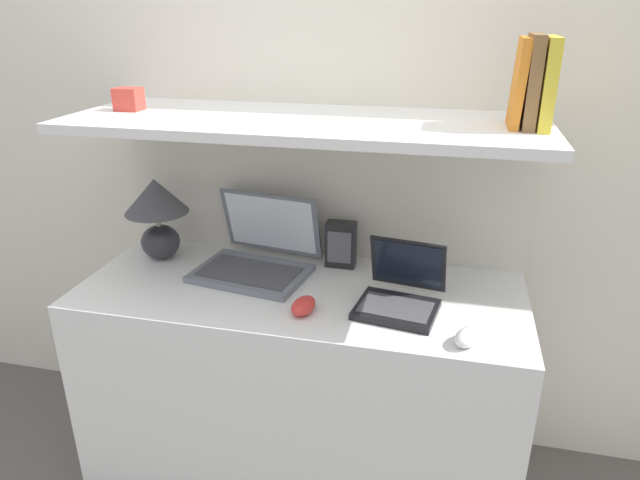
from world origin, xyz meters
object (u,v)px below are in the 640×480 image
second_mouse (468,337)px  shelf_gadget (129,99)px  book_yellow (546,83)px  laptop_large (257,257)px  book_orange (519,83)px  book_brown (532,82)px  computer_mouse (303,306)px  router_box (341,244)px  table_lamp (157,209)px  laptop_small (400,294)px

second_mouse → shelf_gadget: size_ratio=1.50×
book_yellow → shelf_gadget: book_yellow is taller
laptop_large → book_orange: 0.94m
laptop_large → shelf_gadget: 0.63m
laptop_large → book_brown: size_ratio=1.69×
computer_mouse → router_box: 0.34m
table_lamp → router_box: bearing=7.0°
computer_mouse → shelf_gadget: (-0.60, 0.21, 0.53)m
computer_mouse → book_yellow: book_yellow is taller
laptop_large → book_orange: (0.74, -0.03, 0.58)m
laptop_small → book_brown: bearing=20.3°
laptop_small → computer_mouse: bearing=-159.7°
book_yellow → book_brown: bearing=180.0°
table_lamp → second_mouse: 1.09m
laptop_small → computer_mouse: 0.28m
router_box → book_yellow: (0.55, -0.13, 0.55)m
table_lamp → shelf_gadget: bearing=-110.6°
shelf_gadget → book_orange: bearing=-0.0°
shelf_gadget → laptop_large: bearing=4.7°
second_mouse → laptop_large: bearing=156.1°
book_yellow → shelf_gadget: (-1.19, 0.00, -0.08)m
laptop_large → router_box: laptop_large is taller
table_lamp → book_yellow: size_ratio=1.24×
router_box → book_brown: book_brown is taller
laptop_large → book_orange: book_orange is taller
laptop_small → router_box: (-0.22, 0.24, 0.04)m
table_lamp → shelf_gadget: size_ratio=3.69×
table_lamp → book_brown: bearing=-2.8°
second_mouse → book_orange: (0.07, 0.27, 0.61)m
table_lamp → book_yellow: book_yellow is taller
laptop_small → router_box: laptop_small is taller
book_yellow → laptop_large: bearing=177.8°
computer_mouse → book_brown: book_brown is taller
second_mouse → computer_mouse: bearing=172.4°
laptop_small → computer_mouse: size_ratio=2.42×
laptop_small → book_orange: (0.26, 0.11, 0.59)m
laptop_large → computer_mouse: (0.22, -0.24, -0.03)m
computer_mouse → shelf_gadget: 0.82m
table_lamp → book_brown: book_brown is taller
book_orange → book_yellow: bearing=0.0°
laptop_small → shelf_gadget: (-0.86, 0.11, 0.51)m
router_box → shelf_gadget: (-0.64, -0.13, 0.47)m
shelf_gadget → router_box: bearing=11.5°
second_mouse → book_brown: (0.10, 0.27, 0.61)m
laptop_small → book_brown: size_ratio=1.15×
table_lamp → book_orange: bearing=-2.8°
laptop_large → router_box: 0.28m
laptop_small → book_yellow: (0.33, 0.11, 0.59)m
laptop_large → book_yellow: (0.81, -0.03, 0.58)m
laptop_large → book_brown: 0.97m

